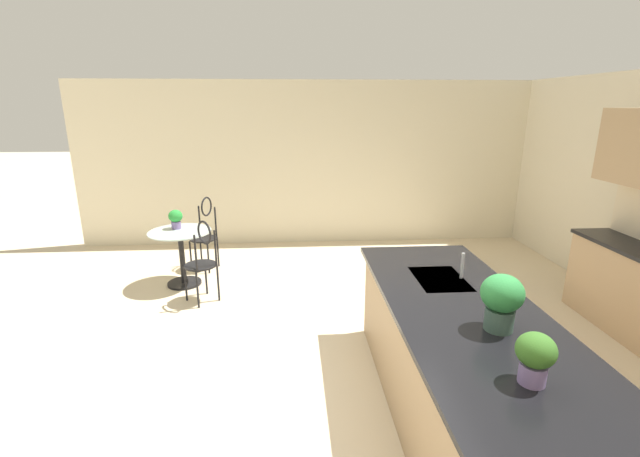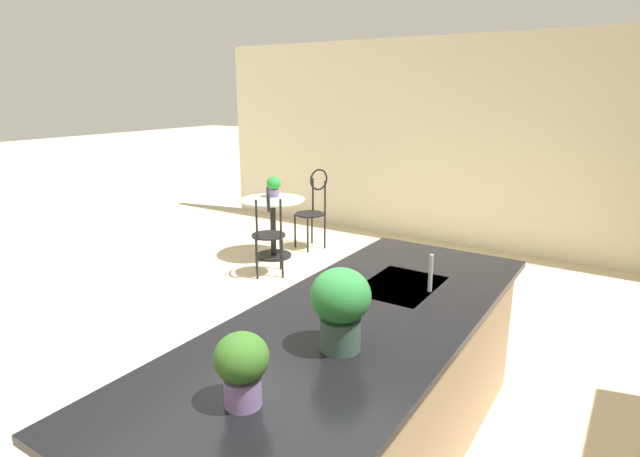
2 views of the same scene
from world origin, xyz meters
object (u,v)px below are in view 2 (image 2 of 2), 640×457
Objects in this scene: potted_plant_counter_near at (341,304)px; potted_plant_counter_far at (242,365)px; chair_near_window at (313,205)px; chair_by_island at (268,227)px; bistro_table at (273,222)px; potted_plant_on_table at (274,185)px.

potted_plant_counter_near is 0.56m from potted_plant_counter_far.
chair_near_window is 1.19m from chair_by_island.
chair_near_window reaches higher than bistro_table.
chair_near_window is at bearing 162.37° from bistro_table.
bistro_table is 0.77× the size of chair_by_island.
chair_by_island reaches higher than potted_plant_on_table.
potted_plant_on_table is (0.49, -0.26, 0.31)m from chair_near_window.
chair_by_island is (0.57, 0.38, 0.13)m from bistro_table.
chair_by_island is 3.83m from potted_plant_counter_far.
chair_by_island is at bearing 34.04° from bistro_table.
potted_plant_on_table is at bearing -28.32° from chair_near_window.
chair_near_window is at bearing 151.68° from potted_plant_on_table.
potted_plant_counter_near reaches higher than chair_near_window.
potted_plant_counter_near is at bearing 41.83° from potted_plant_on_table.
potted_plant_on_table is (-0.69, -0.45, 0.31)m from chair_by_island.
chair_by_island is at bearing 9.17° from chair_near_window.
potted_plant_counter_far is at bearing -8.67° from potted_plant_counter_near.
potted_plant_counter_far reaches higher than chair_by_island.
potted_plant_counter_far reaches higher than bistro_table.
potted_plant_counter_near is at bearing 35.12° from chair_near_window.
potted_plant_counter_far is (4.21, 2.49, 0.51)m from chair_near_window.
potted_plant_counter_near is at bearing 43.87° from chair_by_island.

